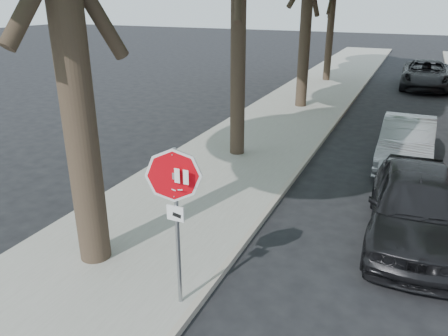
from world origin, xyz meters
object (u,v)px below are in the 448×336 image
object	(u,v)px
stop_sign	(175,199)
car_d	(426,74)
car_a	(416,206)
car_b	(406,142)

from	to	relation	value
stop_sign	car_d	bearing A→B (deg)	81.21
stop_sign	car_a	bearing A→B (deg)	49.27
stop_sign	car_d	distance (m)	21.62
car_a	car_d	xyz separation A→B (m)	(0.00, 17.50, -0.02)
car_d	car_a	bearing A→B (deg)	-90.94
stop_sign	car_b	bearing A→B (deg)	70.88
stop_sign	car_a	world-z (taller)	stop_sign
car_a	car_d	size ratio (longest dim) A/B	0.84
stop_sign	car_b	xyz separation A→B (m)	(2.92, 8.44, -1.27)
car_a	stop_sign	bearing A→B (deg)	-133.44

